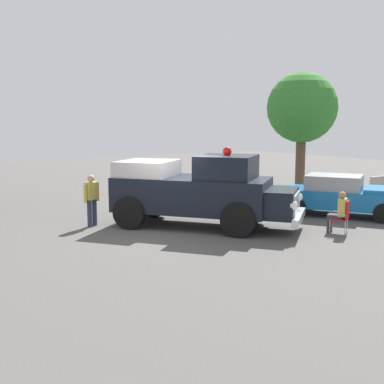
# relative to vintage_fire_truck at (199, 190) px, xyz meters

# --- Properties ---
(ground_plane) EXTENTS (60.00, 60.00, 0.00)m
(ground_plane) POSITION_rel_vintage_fire_truck_xyz_m (0.89, -0.20, -1.20)
(ground_plane) COLOR #514F4C
(vintage_fire_truck) EXTENTS (5.38, 6.02, 2.59)m
(vintage_fire_truck) POSITION_rel_vintage_fire_truck_xyz_m (0.00, 0.00, 0.00)
(vintage_fire_truck) COLOR black
(vintage_fire_truck) RESTS_ON ground
(classic_hot_rod) EXTENTS (3.88, 4.68, 1.46)m
(classic_hot_rod) POSITION_rel_vintage_fire_truck_xyz_m (-5.37, 1.40, -0.45)
(classic_hot_rod) COLOR black
(classic_hot_rod) RESTS_ON ground
(lawn_chair_near_truck) EXTENTS (0.67, 0.67, 1.02)m
(lawn_chair_near_truck) POSITION_rel_vintage_fire_truck_xyz_m (-3.06, 3.24, -0.61)
(lawn_chair_near_truck) COLOR #B7BABF
(lawn_chair_near_truck) RESTS_ON ground
(spectator_seated) EXTENTS (0.59, 0.65, 1.29)m
(spectator_seated) POSITION_rel_vintage_fire_truck_xyz_m (-2.99, 3.13, -0.50)
(spectator_seated) COLOR #383842
(spectator_seated) RESTS_ON ground
(spectator_standing) EXTENTS (0.63, 0.40, 1.68)m
(spectator_standing) POSITION_rel_vintage_fire_truck_xyz_m (2.84, -2.00, -0.23)
(spectator_standing) COLOR #2D334C
(spectator_standing) RESTS_ON ground
(oak_tree_right) EXTENTS (3.52, 3.52, 5.84)m
(oak_tree_right) POSITION_rel_vintage_fire_truck_xyz_m (-9.42, -4.54, 2.85)
(oak_tree_right) COLOR brown
(oak_tree_right) RESTS_ON ground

